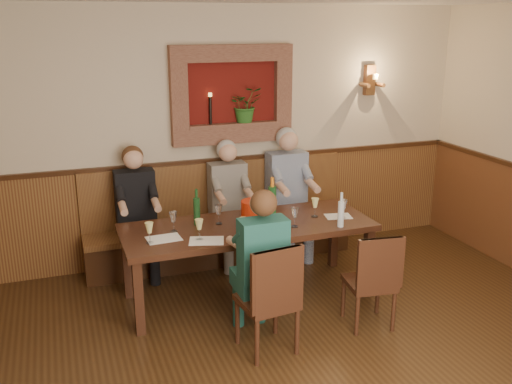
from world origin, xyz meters
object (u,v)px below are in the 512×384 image
chair_near_left (268,319)px  person_bench_mid (230,214)px  bench (221,233)px  chair_near_right (369,298)px  person_bench_right (289,204)px  wine_bottle_green_a (272,203)px  dining_table (248,232)px  person_chair_front (259,278)px  water_bottle (341,213)px  spittoon_bucket (254,215)px  person_bench_left (138,224)px  wine_bottle_green_b (197,211)px

chair_near_left → person_bench_mid: 1.86m
bench → chair_near_right: 2.02m
person_bench_right → wine_bottle_green_a: 1.02m
dining_table → chair_near_left: (-0.17, -0.98, -0.40)m
person_bench_mid → person_bench_right: 0.71m
chair_near_left → person_bench_right: size_ratio=0.65×
wine_bottle_green_a → person_chair_front: bearing=-117.8°
chair_near_right → water_bottle: size_ratio=2.64×
wine_bottle_green_a → spittoon_bucket: bearing=-149.3°
person_bench_left → wine_bottle_green_a: 1.48m
chair_near_left → wine_bottle_green_b: (-0.29, 1.14, 0.61)m
dining_table → chair_near_right: size_ratio=2.70×
wine_bottle_green_b → wine_bottle_green_a: bearing=-10.6°
person_bench_mid → water_bottle: person_bench_mid is taller
dining_table → person_chair_front: 0.81m
chair_near_right → water_bottle: water_bottle is taller
person_bench_mid → dining_table: bearing=-95.3°
chair_near_right → wine_bottle_green_a: (-0.57, 0.92, 0.67)m
dining_table → water_bottle: 0.90m
dining_table → person_bench_mid: size_ratio=1.73×
wine_bottle_green_b → bench: bearing=59.7°
chair_near_left → spittoon_bucket: size_ratio=3.58×
dining_table → wine_bottle_green_b: 0.53m
chair_near_left → person_chair_front: 0.34m
wine_bottle_green_b → person_bench_right: bearing=28.6°
dining_table → person_bench_mid: (0.08, 0.84, -0.10)m
chair_near_right → person_bench_mid: bearing=120.9°
dining_table → person_chair_front: person_chair_front is taller
dining_table → wine_bottle_green_b: bearing=161.1°
bench → person_bench_mid: (0.08, -0.10, 0.25)m
water_bottle → person_chair_front: bearing=-156.2°
spittoon_bucket → person_bench_right: bearing=51.2°
dining_table → chair_near_right: chair_near_right is taller
water_bottle → chair_near_left: bearing=-147.2°
chair_near_left → spittoon_bucket: 1.07m
spittoon_bucket → water_bottle: 0.82m
person_bench_right → water_bottle: (0.02, -1.19, 0.27)m
bench → person_bench_left: person_bench_left is taller
person_bench_left → person_bench_right: size_ratio=0.94×
person_chair_front → spittoon_bucket: (0.18, 0.66, 0.33)m
chair_near_right → water_bottle: bearing=99.7°
wine_bottle_green_a → person_bench_mid: bearing=102.3°
chair_near_left → dining_table: bearing=73.4°
person_bench_right → wine_bottle_green_a: size_ratio=3.40×
chair_near_left → person_bench_mid: bearing=75.4°
bench → water_bottle: bearing=-58.1°
wine_bottle_green_b → water_bottle: 1.36m
person_bench_left → person_bench_mid: 1.01m
dining_table → chair_near_left: size_ratio=2.49×
chair_near_left → person_bench_right: person_bench_right is taller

